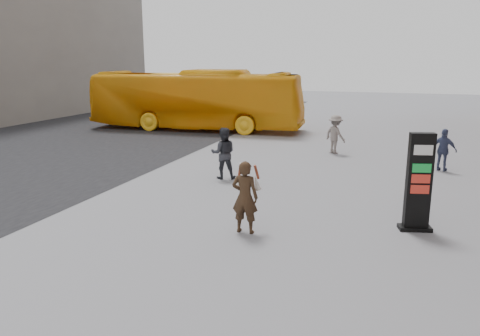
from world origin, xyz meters
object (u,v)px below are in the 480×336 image
(woman, at_px, (245,196))
(pedestrian_a, at_px, (223,153))
(pedestrian_b, at_px, (335,134))
(pedestrian_c, at_px, (444,150))
(info_pylon, at_px, (419,183))
(bus, at_px, (196,100))

(woman, bearing_deg, pedestrian_a, -64.30)
(woman, distance_m, pedestrian_b, 10.33)
(woman, distance_m, pedestrian_c, 9.64)
(info_pylon, bearing_deg, pedestrian_c, 66.90)
(pedestrian_a, xyz_separation_m, pedestrian_c, (7.23, 3.67, -0.10))
(bus, distance_m, pedestrian_c, 14.41)
(bus, xyz_separation_m, pedestrian_b, (8.62, -4.48, -0.87))
(bus, distance_m, pedestrian_b, 9.76)
(bus, height_order, pedestrian_b, bus)
(bus, relative_size, pedestrian_c, 7.88)
(pedestrian_a, distance_m, pedestrian_b, 6.43)
(pedestrian_b, xyz_separation_m, pedestrian_c, (4.21, -2.00, -0.06))
(info_pylon, distance_m, pedestrian_b, 9.38)
(pedestrian_a, height_order, pedestrian_b, pedestrian_a)
(bus, xyz_separation_m, pedestrian_a, (5.60, -10.16, -0.83))
(pedestrian_c, bearing_deg, pedestrian_b, -6.09)
(bus, bearing_deg, woman, -155.84)
(info_pylon, relative_size, bus, 0.19)
(woman, height_order, pedestrian_c, woman)
(pedestrian_a, relative_size, pedestrian_c, 1.13)
(bus, xyz_separation_m, pedestrian_c, (12.83, -6.49, -0.93))
(woman, xyz_separation_m, pedestrian_a, (-2.34, 4.63, -0.01))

